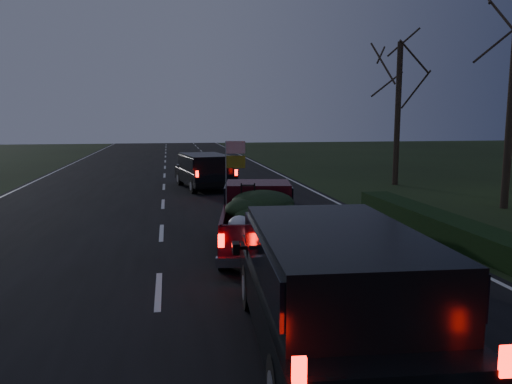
{
  "coord_description": "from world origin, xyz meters",
  "views": [
    {
      "loc": [
        0.25,
        -9.38,
        3.29
      ],
      "look_at": [
        2.6,
        3.94,
        1.3
      ],
      "focal_mm": 35.0,
      "sensor_mm": 36.0,
      "label": 1
    }
  ],
  "objects": [
    {
      "name": "ground",
      "position": [
        0.0,
        0.0,
        0.0
      ],
      "size": [
        120.0,
        120.0,
        0.0
      ],
      "primitive_type": "plane",
      "color": "black",
      "rests_on": "ground"
    },
    {
      "name": "bare_tree_far",
      "position": [
        11.5,
        14.0,
        5.23
      ],
      "size": [
        3.6,
        3.6,
        7.0
      ],
      "color": "black",
      "rests_on": "ground"
    },
    {
      "name": "road_asphalt",
      "position": [
        0.0,
        0.0,
        0.01
      ],
      "size": [
        14.0,
        120.0,
        0.02
      ],
      "primitive_type": "cube",
      "color": "black",
      "rests_on": "ground"
    },
    {
      "name": "rear_suv",
      "position": [
        2.45,
        -3.06,
        1.12
      ],
      "size": [
        2.49,
        5.29,
        1.49
      ],
      "rotation": [
        0.0,
        0.0,
        -0.06
      ],
      "color": "black",
      "rests_on": "ground"
    },
    {
      "name": "hedge_row",
      "position": [
        7.8,
        3.0,
        0.3
      ],
      "size": [
        1.0,
        10.0,
        0.6
      ],
      "primitive_type": "cube",
      "color": "black",
      "rests_on": "ground"
    },
    {
      "name": "lead_suv",
      "position": [
        1.92,
        14.1,
        1.01
      ],
      "size": [
        2.7,
        4.9,
        1.33
      ],
      "rotation": [
        0.0,
        0.0,
        0.17
      ],
      "color": "black",
      "rests_on": "ground"
    },
    {
      "name": "pickup_truck",
      "position": [
        2.45,
        2.68,
        0.92
      ],
      "size": [
        2.49,
        4.9,
        2.46
      ],
      "rotation": [
        0.0,
        0.0,
        -0.16
      ],
      "color": "#3B0811",
      "rests_on": "ground"
    }
  ]
}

